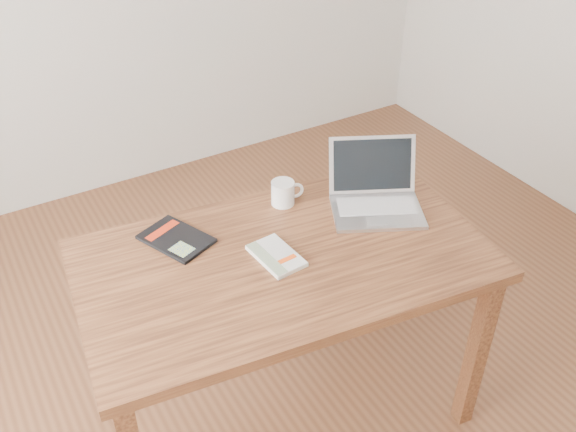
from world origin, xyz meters
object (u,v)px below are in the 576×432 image
white_guidebook (276,256)px  coffee_mug (284,192)px  laptop (375,194)px  black_guidebook (176,239)px  desk (284,277)px

white_guidebook → coffee_mug: (0.17, 0.25, 0.04)m
laptop → white_guidebook: bearing=-143.2°
white_guidebook → black_guidebook: 0.34m
white_guidebook → laptop: size_ratio=0.48×
desk → coffee_mug: coffee_mug is taller
white_guidebook → desk: bearing=-11.4°
black_guidebook → coffee_mug: size_ratio=2.27×
desk → white_guidebook: white_guidebook is taller
desk → laptop: laptop is taller
desk → coffee_mug: 0.32m
coffee_mug → laptop: bearing=-20.3°
white_guidebook → coffee_mug: 0.31m
laptop → coffee_mug: laptop is taller
black_guidebook → laptop: (0.69, -0.16, 0.04)m
black_guidebook → coffee_mug: bearing=-21.8°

